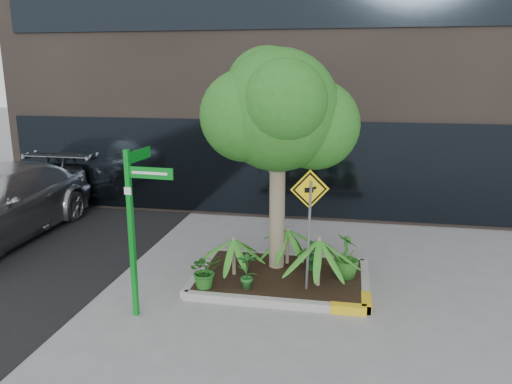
# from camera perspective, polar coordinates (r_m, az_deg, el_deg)

# --- Properties ---
(ground) EXTENTS (80.00, 80.00, 0.00)m
(ground) POSITION_cam_1_polar(r_m,az_deg,el_deg) (9.62, 1.42, -10.77)
(ground) COLOR gray
(ground) RESTS_ON ground
(planter) EXTENTS (3.35, 2.36, 0.15)m
(planter) POSITION_cam_1_polar(r_m,az_deg,el_deg) (9.80, 3.04, -9.67)
(planter) COLOR #9E9E99
(planter) RESTS_ON ground
(tree) EXTENTS (2.97, 2.64, 4.46)m
(tree) POSITION_cam_1_polar(r_m,az_deg,el_deg) (9.48, 2.55, 9.29)
(tree) COLOR gray
(tree) RESTS_ON ground
(palm_front) EXTENTS (1.06, 1.06, 1.17)m
(palm_front) POSITION_cam_1_polar(r_m,az_deg,el_deg) (9.07, 7.24, -5.45)
(palm_front) COLOR gray
(palm_front) RESTS_ON ground
(palm_left) EXTENTS (0.86, 0.86, 0.95)m
(palm_left) POSITION_cam_1_polar(r_m,az_deg,el_deg) (9.54, -2.56, -5.42)
(palm_left) COLOR gray
(palm_left) RESTS_ON ground
(palm_back) EXTENTS (0.86, 0.86, 0.95)m
(palm_back) POSITION_cam_1_polar(r_m,az_deg,el_deg) (10.10, 3.63, -4.33)
(palm_back) COLOR gray
(palm_back) RESTS_ON ground
(shrub_a) EXTENTS (0.81, 0.81, 0.65)m
(shrub_a) POSITION_cam_1_polar(r_m,az_deg,el_deg) (9.16, -5.83, -8.90)
(shrub_a) COLOR #205D1A
(shrub_a) RESTS_ON planter
(shrub_b) EXTENTS (0.66, 0.66, 0.86)m
(shrub_b) POSITION_cam_1_polar(r_m,az_deg,el_deg) (9.65, 10.32, -7.19)
(shrub_b) COLOR #27651E
(shrub_b) RESTS_ON planter
(shrub_c) EXTENTS (0.45, 0.45, 0.72)m
(shrub_c) POSITION_cam_1_polar(r_m,az_deg,el_deg) (9.06, -1.00, -8.87)
(shrub_c) COLOR #1D5E21
(shrub_c) RESTS_ON planter
(shrub_d) EXTENTS (0.51, 0.51, 0.66)m
(shrub_d) POSITION_cam_1_polar(r_m,az_deg,el_deg) (9.92, 6.58, -7.08)
(shrub_d) COLOR #19571E
(shrub_d) RESTS_ON planter
(street_sign_post) EXTENTS (0.83, 0.84, 2.80)m
(street_sign_post) POSITION_cam_1_polar(r_m,az_deg,el_deg) (8.24, -13.65, -2.58)
(street_sign_post) COLOR #0C8B20
(street_sign_post) RESTS_ON ground
(cattle_sign) EXTENTS (0.65, 0.24, 2.21)m
(cattle_sign) POSITION_cam_1_polar(r_m,az_deg,el_deg) (8.63, 6.11, -2.11)
(cattle_sign) COLOR slate
(cattle_sign) RESTS_ON ground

